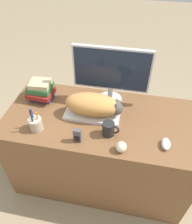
{
  "coord_description": "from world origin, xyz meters",
  "views": [
    {
      "loc": [
        0.19,
        -0.78,
        1.85
      ],
      "look_at": [
        -0.03,
        0.32,
        0.81
      ],
      "focal_mm": 35.0,
      "sensor_mm": 36.0,
      "label": 1
    }
  ],
  "objects_px": {
    "monitor": "(111,72)",
    "book_stack": "(41,90)",
    "computer_mouse": "(166,144)",
    "pen_cup": "(36,124)",
    "keyboard": "(93,114)",
    "phone": "(77,135)",
    "coffee_mug": "(109,129)",
    "cat": "(94,105)",
    "baseball": "(121,147)"
  },
  "relations": [
    {
      "from": "baseball",
      "to": "phone",
      "type": "bearing_deg",
      "value": 175.11
    },
    {
      "from": "cat",
      "to": "computer_mouse",
      "type": "bearing_deg",
      "value": -20.93
    },
    {
      "from": "cat",
      "to": "coffee_mug",
      "type": "distance_m",
      "value": 0.21
    },
    {
      "from": "phone",
      "to": "keyboard",
      "type": "bearing_deg",
      "value": 80.32
    },
    {
      "from": "computer_mouse",
      "to": "phone",
      "type": "bearing_deg",
      "value": -173.18
    },
    {
      "from": "phone",
      "to": "book_stack",
      "type": "xyz_separation_m",
      "value": [
        -0.39,
        0.37,
        0.03
      ]
    },
    {
      "from": "cat",
      "to": "coffee_mug",
      "type": "relative_size",
      "value": 3.64
    },
    {
      "from": "cat",
      "to": "monitor",
      "type": "bearing_deg",
      "value": 66.34
    },
    {
      "from": "phone",
      "to": "book_stack",
      "type": "height_order",
      "value": "book_stack"
    },
    {
      "from": "keyboard",
      "to": "computer_mouse",
      "type": "height_order",
      "value": "computer_mouse"
    },
    {
      "from": "computer_mouse",
      "to": "book_stack",
      "type": "height_order",
      "value": "book_stack"
    },
    {
      "from": "baseball",
      "to": "keyboard",
      "type": "bearing_deg",
      "value": 130.39
    },
    {
      "from": "keyboard",
      "to": "computer_mouse",
      "type": "bearing_deg",
      "value": -20.4
    },
    {
      "from": "coffee_mug",
      "to": "monitor",
      "type": "bearing_deg",
      "value": 97.24
    },
    {
      "from": "cat",
      "to": "monitor",
      "type": "height_order",
      "value": "monitor"
    },
    {
      "from": "pen_cup",
      "to": "baseball",
      "type": "relative_size",
      "value": 2.73
    },
    {
      "from": "keyboard",
      "to": "baseball",
      "type": "xyz_separation_m",
      "value": [
        0.24,
        -0.28,
        0.02
      ]
    },
    {
      "from": "phone",
      "to": "book_stack",
      "type": "distance_m",
      "value": 0.54
    },
    {
      "from": "monitor",
      "to": "coffee_mug",
      "type": "xyz_separation_m",
      "value": [
        0.04,
        -0.35,
        -0.21
      ]
    },
    {
      "from": "baseball",
      "to": "book_stack",
      "type": "xyz_separation_m",
      "value": [
        -0.67,
        0.39,
        0.04
      ]
    },
    {
      "from": "keyboard",
      "to": "monitor",
      "type": "bearing_deg",
      "value": 62.85
    },
    {
      "from": "pen_cup",
      "to": "phone",
      "type": "bearing_deg",
      "value": -8.98
    },
    {
      "from": "keyboard",
      "to": "phone",
      "type": "distance_m",
      "value": 0.26
    },
    {
      "from": "computer_mouse",
      "to": "pen_cup",
      "type": "bearing_deg",
      "value": -178.74
    },
    {
      "from": "coffee_mug",
      "to": "book_stack",
      "type": "distance_m",
      "value": 0.64
    },
    {
      "from": "coffee_mug",
      "to": "pen_cup",
      "type": "distance_m",
      "value": 0.49
    },
    {
      "from": "monitor",
      "to": "book_stack",
      "type": "xyz_separation_m",
      "value": [
        -0.53,
        -0.08,
        -0.18
      ]
    },
    {
      "from": "monitor",
      "to": "computer_mouse",
      "type": "xyz_separation_m",
      "value": [
        0.41,
        -0.38,
        -0.24
      ]
    },
    {
      "from": "cat",
      "to": "book_stack",
      "type": "height_order",
      "value": "cat"
    },
    {
      "from": "cat",
      "to": "keyboard",
      "type": "bearing_deg",
      "value": 180.0
    },
    {
      "from": "cat",
      "to": "phone",
      "type": "relative_size",
      "value": 4.05
    },
    {
      "from": "pen_cup",
      "to": "keyboard",
      "type": "bearing_deg",
      "value": 31.21
    },
    {
      "from": "keyboard",
      "to": "coffee_mug",
      "type": "distance_m",
      "value": 0.22
    },
    {
      "from": "baseball",
      "to": "book_stack",
      "type": "relative_size",
      "value": 0.35
    },
    {
      "from": "coffee_mug",
      "to": "cat",
      "type": "bearing_deg",
      "value": 128.44
    },
    {
      "from": "monitor",
      "to": "book_stack",
      "type": "relative_size",
      "value": 2.78
    },
    {
      "from": "keyboard",
      "to": "cat",
      "type": "bearing_deg",
      "value": 0.0
    },
    {
      "from": "monitor",
      "to": "phone",
      "type": "bearing_deg",
      "value": -107.58
    },
    {
      "from": "monitor",
      "to": "pen_cup",
      "type": "height_order",
      "value": "monitor"
    },
    {
      "from": "computer_mouse",
      "to": "pen_cup",
      "type": "relative_size",
      "value": 0.52
    },
    {
      "from": "monitor",
      "to": "book_stack",
      "type": "height_order",
      "value": "monitor"
    },
    {
      "from": "coffee_mug",
      "to": "baseball",
      "type": "xyz_separation_m",
      "value": [
        0.1,
        -0.12,
        -0.02
      ]
    },
    {
      "from": "coffee_mug",
      "to": "book_stack",
      "type": "height_order",
      "value": "book_stack"
    },
    {
      "from": "cat",
      "to": "coffee_mug",
      "type": "bearing_deg",
      "value": -51.56
    },
    {
      "from": "coffee_mug",
      "to": "keyboard",
      "type": "bearing_deg",
      "value": 131.41
    },
    {
      "from": "keyboard",
      "to": "book_stack",
      "type": "relative_size",
      "value": 2.0
    },
    {
      "from": "monitor",
      "to": "book_stack",
      "type": "distance_m",
      "value": 0.57
    },
    {
      "from": "pen_cup",
      "to": "book_stack",
      "type": "distance_m",
      "value": 0.34
    },
    {
      "from": "monitor",
      "to": "phone",
      "type": "xyz_separation_m",
      "value": [
        -0.14,
        -0.45,
        -0.21
      ]
    },
    {
      "from": "keyboard",
      "to": "phone",
      "type": "height_order",
      "value": "phone"
    }
  ]
}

